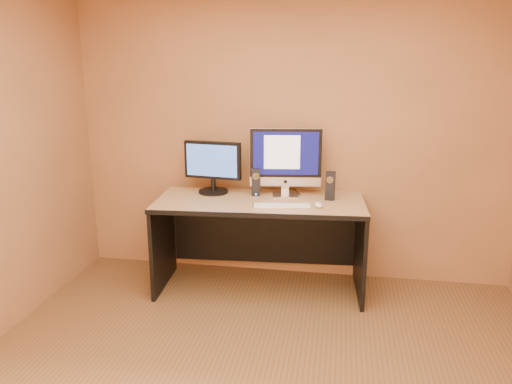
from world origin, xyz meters
TOP-DOWN VIEW (x-y plane):
  - walls at (0.00, 0.00)m, footprint 4.00×4.00m
  - desk at (-0.23, 1.57)m, footprint 1.84×0.90m
  - imac at (-0.03, 1.75)m, footprint 0.66×0.32m
  - second_monitor at (-0.68, 1.75)m, footprint 0.56×0.33m
  - speaker_left at (-0.29, 1.72)m, footprint 0.09×0.09m
  - speaker_right at (0.37, 1.69)m, footprint 0.08×0.09m
  - keyboard at (-0.02, 1.39)m, footprint 0.49×0.20m
  - mouse at (0.28, 1.45)m, footprint 0.09×0.13m
  - cable_a at (0.06, 1.89)m, footprint 0.09×0.24m
  - cable_b at (-0.02, 1.92)m, footprint 0.07×0.20m

SIDE VIEW (x-z plane):
  - desk at x=-0.23m, z-range 0.00..0.83m
  - cable_a at x=0.06m, z-range 0.83..0.84m
  - cable_b at x=-0.02m, z-range 0.83..0.84m
  - keyboard at x=-0.02m, z-range 0.83..0.85m
  - mouse at x=0.28m, z-range 0.83..0.87m
  - speaker_left at x=-0.29m, z-range 0.83..1.07m
  - speaker_right at x=0.37m, z-range 0.83..1.07m
  - second_monitor at x=-0.68m, z-range 0.83..1.30m
  - imac at x=-0.03m, z-range 0.83..1.44m
  - walls at x=0.00m, z-range 0.00..2.60m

